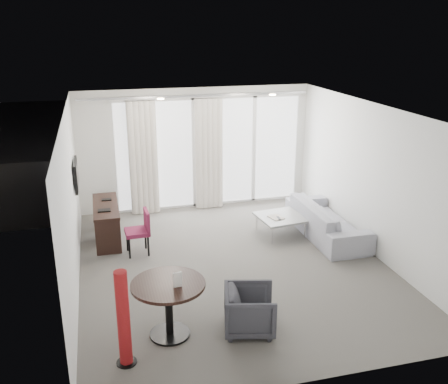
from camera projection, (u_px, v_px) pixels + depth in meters
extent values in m
cube|color=#55524C|center=(233.00, 265.00, 8.40)|extent=(5.00, 6.00, 0.00)
cube|color=white|center=(234.00, 111.00, 7.56)|extent=(5.00, 6.00, 0.00)
cube|color=silver|center=(71.00, 206.00, 7.38)|extent=(0.00, 6.00, 2.60)
cube|color=silver|center=(373.00, 180.00, 8.58)|extent=(0.00, 6.00, 2.60)
cube|color=silver|center=(310.00, 281.00, 5.23)|extent=(5.00, 0.00, 2.60)
cylinder|color=#FFE0B2|center=(161.00, 99.00, 8.81)|extent=(0.12, 0.12, 0.02)
cylinder|color=#FFE0B2|center=(273.00, 95.00, 9.32)|extent=(0.12, 0.12, 0.02)
cylinder|color=maroon|center=(123.00, 319.00, 5.78)|extent=(0.32, 0.32, 1.22)
imported|color=#2E2E35|center=(250.00, 310.00, 6.52)|extent=(0.80, 0.78, 0.60)
imported|color=#92939F|center=(327.00, 220.00, 9.47)|extent=(0.85, 2.16, 0.63)
cube|color=#4D4D50|center=(197.00, 186.00, 12.61)|extent=(5.60, 3.00, 0.12)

